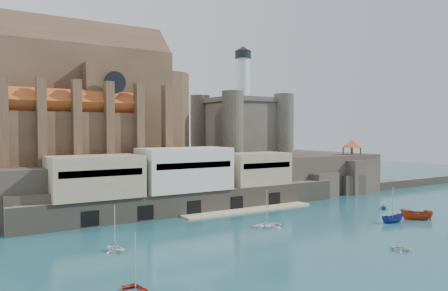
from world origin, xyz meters
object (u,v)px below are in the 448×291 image
Objects in this scene: castle_keep at (241,124)px; church at (88,105)px; pavilion at (352,144)px; boat_1 at (400,251)px; boat_2 at (393,223)px.

church is at bearing 178.89° from castle_keep.
boat_1 is (-40.02, -43.52, -12.73)m from pavilion.
church is 7.34× the size of pavilion.
pavilion reaches higher than boat_2.
boat_1 is 0.60× the size of boat_2.
castle_keep is 4.58× the size of pavilion.
boat_2 is (0.72, -46.47, -18.31)m from castle_keep.
castle_keep is 49.95m from boat_2.
church is 16.27× the size of boat_1.
castle_keep is 62.99m from boat_1.
boat_1 is at bearing 139.75° from boat_2.
church is at bearing 79.98° from boat_1.
pavilion is 60.48m from boat_1.
boat_1 is at bearing -66.26° from church.
church reaches higher than pavilion.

